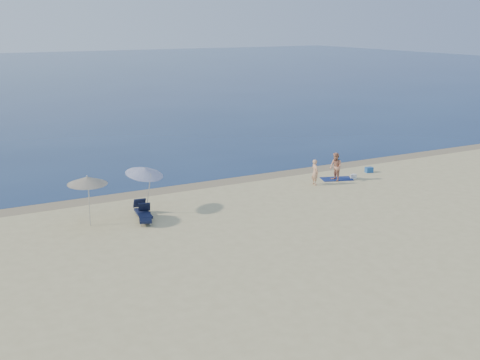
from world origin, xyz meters
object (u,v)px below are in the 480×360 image
(umbrella_near, at_px, (145,171))
(blue_cooler, at_px, (369,170))
(person_right, at_px, (336,167))
(person_left, at_px, (315,172))

(umbrella_near, bearing_deg, blue_cooler, -20.46)
(person_right, bearing_deg, person_left, -80.16)
(umbrella_near, bearing_deg, person_right, -22.53)
(person_right, relative_size, umbrella_near, 0.68)
(person_left, xyz_separation_m, person_right, (1.64, 0.14, 0.10))
(person_left, xyz_separation_m, blue_cooler, (4.85, 0.79, -0.61))
(person_left, bearing_deg, person_right, -80.66)
(person_left, distance_m, blue_cooler, 4.95)
(person_left, distance_m, person_right, 1.65)
(umbrella_near, bearing_deg, person_left, -23.07)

